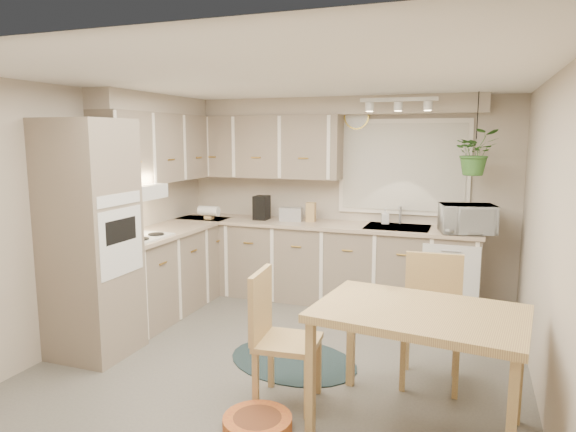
# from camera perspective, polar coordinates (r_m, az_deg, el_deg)

# --- Properties ---
(floor) EXTENTS (4.20, 4.20, 0.00)m
(floor) POSITION_cam_1_polar(r_m,az_deg,el_deg) (4.65, -0.50, -15.96)
(floor) COLOR #636057
(floor) RESTS_ON ground
(ceiling) EXTENTS (4.20, 4.20, 0.00)m
(ceiling) POSITION_cam_1_polar(r_m,az_deg,el_deg) (4.24, -0.54, 14.94)
(ceiling) COLOR white
(ceiling) RESTS_ON wall_back
(wall_back) EXTENTS (4.00, 0.04, 2.40)m
(wall_back) POSITION_cam_1_polar(r_m,az_deg,el_deg) (6.28, 6.18, 1.91)
(wall_back) COLOR #B0A392
(wall_back) RESTS_ON floor
(wall_front) EXTENTS (4.00, 0.04, 2.40)m
(wall_front) POSITION_cam_1_polar(r_m,az_deg,el_deg) (2.48, -17.90, -9.10)
(wall_front) COLOR #B0A392
(wall_front) RESTS_ON floor
(wall_left) EXTENTS (0.04, 4.20, 2.40)m
(wall_left) POSITION_cam_1_polar(r_m,az_deg,el_deg) (5.31, -21.17, 0.13)
(wall_left) COLOR #B0A392
(wall_left) RESTS_ON floor
(wall_right) EXTENTS (0.04, 4.20, 2.40)m
(wall_right) POSITION_cam_1_polar(r_m,az_deg,el_deg) (4.06, 27.02, -2.76)
(wall_right) COLOR #B0A392
(wall_right) RESTS_ON floor
(base_cab_left) EXTENTS (0.60, 1.85, 0.90)m
(base_cab_left) POSITION_cam_1_polar(r_m,az_deg,el_deg) (5.97, -13.05, -5.96)
(base_cab_left) COLOR gray
(base_cab_left) RESTS_ON floor
(base_cab_back) EXTENTS (3.60, 0.60, 0.90)m
(base_cab_back) POSITION_cam_1_polar(r_m,az_deg,el_deg) (6.18, 3.59, -5.25)
(base_cab_back) COLOR gray
(base_cab_back) RESTS_ON floor
(counter_left) EXTENTS (0.64, 1.89, 0.04)m
(counter_left) POSITION_cam_1_polar(r_m,az_deg,el_deg) (5.86, -13.12, -1.52)
(counter_left) COLOR #C1AC8D
(counter_left) RESTS_ON base_cab_left
(counter_back) EXTENTS (3.64, 0.64, 0.04)m
(counter_back) POSITION_cam_1_polar(r_m,az_deg,el_deg) (6.07, 3.61, -0.96)
(counter_back) COLOR #C1AC8D
(counter_back) RESTS_ON base_cab_back
(oven_stack) EXTENTS (0.65, 0.65, 2.10)m
(oven_stack) POSITION_cam_1_polar(r_m,az_deg,el_deg) (4.85, -21.07, -2.45)
(oven_stack) COLOR gray
(oven_stack) RESTS_ON floor
(wall_oven_face) EXTENTS (0.02, 0.56, 0.58)m
(wall_oven_face) POSITION_cam_1_polar(r_m,az_deg,el_deg) (4.65, -18.08, -2.76)
(wall_oven_face) COLOR silver
(wall_oven_face) RESTS_ON oven_stack
(upper_cab_left) EXTENTS (0.35, 2.00, 0.75)m
(upper_cab_left) POSITION_cam_1_polar(r_m,az_deg,el_deg) (5.95, -13.87, 7.37)
(upper_cab_left) COLOR gray
(upper_cab_left) RESTS_ON wall_left
(upper_cab_back) EXTENTS (2.00, 0.35, 0.75)m
(upper_cab_back) POSITION_cam_1_polar(r_m,az_deg,el_deg) (6.38, -2.94, 7.69)
(upper_cab_back) COLOR gray
(upper_cab_back) RESTS_ON wall_back
(soffit_left) EXTENTS (0.30, 2.00, 0.20)m
(soffit_left) POSITION_cam_1_polar(r_m,az_deg,el_deg) (5.98, -14.24, 11.92)
(soffit_left) COLOR #B0A392
(soffit_left) RESTS_ON wall_left
(soffit_back) EXTENTS (3.60, 0.30, 0.20)m
(soffit_back) POSITION_cam_1_polar(r_m,az_deg,el_deg) (6.15, 4.16, 12.07)
(soffit_back) COLOR #B0A392
(soffit_back) RESTS_ON wall_back
(cooktop) EXTENTS (0.52, 0.58, 0.02)m
(cooktop) POSITION_cam_1_polar(r_m,az_deg,el_deg) (5.39, -16.36, -2.27)
(cooktop) COLOR silver
(cooktop) RESTS_ON counter_left
(range_hood) EXTENTS (0.40, 0.60, 0.14)m
(range_hood) POSITION_cam_1_polar(r_m,az_deg,el_deg) (5.33, -16.75, 2.55)
(range_hood) COLOR silver
(range_hood) RESTS_ON upper_cab_left
(window_blinds) EXTENTS (1.40, 0.02, 1.00)m
(window_blinds) POSITION_cam_1_polar(r_m,az_deg,el_deg) (6.08, 12.62, 5.32)
(window_blinds) COLOR beige
(window_blinds) RESTS_ON wall_back
(window_frame) EXTENTS (1.50, 0.02, 1.10)m
(window_frame) POSITION_cam_1_polar(r_m,az_deg,el_deg) (6.09, 12.63, 5.32)
(window_frame) COLOR silver
(window_frame) RESTS_ON wall_back
(sink) EXTENTS (0.70, 0.48, 0.10)m
(sink) POSITION_cam_1_polar(r_m,az_deg,el_deg) (5.90, 12.06, -1.62)
(sink) COLOR #B3B5BB
(sink) RESTS_ON counter_back
(dishwasher_front) EXTENTS (0.58, 0.02, 0.83)m
(dishwasher_front) POSITION_cam_1_polar(r_m,az_deg,el_deg) (5.66, 17.54, -7.23)
(dishwasher_front) COLOR silver
(dishwasher_front) RESTS_ON base_cab_back
(track_light_bar) EXTENTS (0.80, 0.04, 0.04)m
(track_light_bar) POSITION_cam_1_polar(r_m,az_deg,el_deg) (5.57, 12.17, 12.55)
(track_light_bar) COLOR silver
(track_light_bar) RESTS_ON ceiling
(wall_clock) EXTENTS (0.30, 0.03, 0.30)m
(wall_clock) POSITION_cam_1_polar(r_m,az_deg,el_deg) (6.17, 7.64, 10.88)
(wall_clock) COLOR gold
(wall_clock) RESTS_ON wall_back
(dining_table) EXTENTS (1.42, 1.04, 0.83)m
(dining_table) POSITION_cam_1_polar(r_m,az_deg,el_deg) (3.65, 14.15, -16.26)
(dining_table) COLOR tan
(dining_table) RESTS_ON floor
(chair_left) EXTENTS (0.50, 0.50, 0.98)m
(chair_left) POSITION_cam_1_polar(r_m,az_deg,el_deg) (3.84, 0.01, -13.44)
(chair_left) COLOR tan
(chair_left) RESTS_ON floor
(chair_back) EXTENTS (0.49, 0.49, 1.01)m
(chair_back) POSITION_cam_1_polar(r_m,az_deg,el_deg) (4.26, 15.65, -11.28)
(chair_back) COLOR tan
(chair_back) RESTS_ON floor
(braided_rug) EXTENTS (1.37, 1.16, 0.01)m
(braided_rug) POSITION_cam_1_polar(r_m,az_deg,el_deg) (4.67, 0.56, -15.78)
(braided_rug) COLOR black
(braided_rug) RESTS_ON floor
(pet_bed) EXTENTS (0.48, 0.48, 0.11)m
(pet_bed) POSITION_cam_1_polar(r_m,az_deg,el_deg) (3.68, -3.42, -22.13)
(pet_bed) COLOR #B46924
(pet_bed) RESTS_ON floor
(microwave) EXTENTS (0.61, 0.43, 0.37)m
(microwave) POSITION_cam_1_polar(r_m,az_deg,el_deg) (5.71, 19.31, 0.04)
(microwave) COLOR silver
(microwave) RESTS_ON counter_back
(soap_bottle) EXTENTS (0.12, 0.20, 0.09)m
(soap_bottle) POSITION_cam_1_polar(r_m,az_deg,el_deg) (6.06, 10.74, -0.52)
(soap_bottle) COLOR silver
(soap_bottle) RESTS_ON counter_back
(hanging_plant) EXTENTS (0.53, 0.57, 0.37)m
(hanging_plant) POSITION_cam_1_polar(r_m,az_deg,el_deg) (5.66, 20.10, 6.13)
(hanging_plant) COLOR #396F2C
(hanging_plant) RESTS_ON ceiling
(coffee_maker) EXTENTS (0.17, 0.20, 0.29)m
(coffee_maker) POSITION_cam_1_polar(r_m,az_deg,el_deg) (6.30, -2.95, 0.93)
(coffee_maker) COLOR black
(coffee_maker) RESTS_ON counter_back
(toaster) EXTENTS (0.29, 0.19, 0.16)m
(toaster) POSITION_cam_1_polar(r_m,az_deg,el_deg) (6.20, 0.34, 0.20)
(toaster) COLOR #B3B5BB
(toaster) RESTS_ON counter_back
(knife_block) EXTENTS (0.11, 0.11, 0.23)m
(knife_block) POSITION_cam_1_polar(r_m,az_deg,el_deg) (6.14, 2.57, 0.45)
(knife_block) COLOR tan
(knife_block) RESTS_ON counter_back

